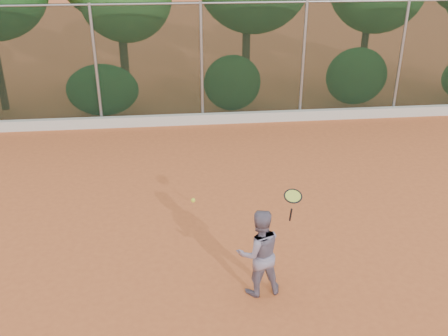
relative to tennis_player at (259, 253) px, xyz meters
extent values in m
plane|color=#C05C2D|center=(-0.32, 1.01, -0.73)|extent=(80.00, 80.00, 0.00)
cube|color=beige|center=(-0.32, 7.83, -0.58)|extent=(24.00, 0.20, 0.30)
imported|color=slate|center=(0.00, 0.00, 0.00)|extent=(0.78, 0.64, 1.46)
cube|color=black|center=(-0.32, 8.01, 1.02)|extent=(24.00, 0.01, 3.50)
cylinder|color=gray|center=(-0.32, 8.01, 2.72)|extent=(24.00, 0.06, 0.06)
cylinder|color=gray|center=(-3.32, 8.01, 1.02)|extent=(0.09, 0.09, 3.50)
cylinder|color=gray|center=(-0.32, 8.01, 1.02)|extent=(0.09, 0.09, 3.50)
cylinder|color=gray|center=(2.68, 8.01, 1.02)|extent=(0.09, 0.09, 3.50)
cylinder|color=gray|center=(5.68, 8.01, 1.02)|extent=(0.09, 0.09, 3.50)
cylinder|color=#3D2B17|center=(-2.72, 10.31, 0.47)|extent=(0.28, 0.28, 2.40)
cylinder|color=#46301A|center=(1.28, 10.01, 0.77)|extent=(0.26, 0.26, 3.00)
cylinder|color=#3B2817|center=(5.38, 10.21, 0.62)|extent=(0.24, 0.24, 2.70)
ellipsoid|color=#266024|center=(-3.32, 8.81, 0.12)|extent=(2.20, 1.16, 1.60)
ellipsoid|color=#2D6024|center=(0.68, 8.81, 0.22)|extent=(1.80, 1.04, 1.76)
ellipsoid|color=#2D6727|center=(4.68, 8.81, 0.32)|extent=(2.00, 1.10, 1.84)
cylinder|color=black|center=(0.46, -0.02, 0.66)|extent=(0.04, 0.14, 0.27)
torus|color=black|center=(0.46, -0.08, 1.01)|extent=(0.30, 0.29, 0.13)
cylinder|color=#BDCD3C|center=(0.46, -0.08, 1.01)|extent=(0.25, 0.24, 0.09)
sphere|color=#C3D02F|center=(-0.99, 0.08, 0.94)|extent=(0.07, 0.07, 0.07)
camera|label=1|loc=(-1.23, -6.29, 4.46)|focal=40.00mm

